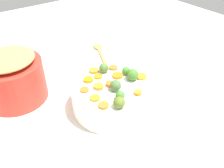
# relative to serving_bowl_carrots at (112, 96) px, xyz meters

# --- Properties ---
(tabletop) EXTENTS (2.40, 2.40, 0.02)m
(tabletop) POSITION_rel_serving_bowl_carrots_xyz_m (0.03, 0.06, -0.05)
(tabletop) COLOR silver
(tabletop) RESTS_ON ground
(serving_bowl_carrots) EXTENTS (0.28, 0.28, 0.09)m
(serving_bowl_carrots) POSITION_rel_serving_bowl_carrots_xyz_m (0.00, 0.00, 0.00)
(serving_bowl_carrots) COLOR white
(serving_bowl_carrots) RESTS_ON tabletop
(metal_pot) EXTENTS (0.22, 0.22, 0.15)m
(metal_pot) POSITION_rel_serving_bowl_carrots_xyz_m (0.25, 0.25, 0.03)
(metal_pot) COLOR red
(metal_pot) RESTS_ON tabletop
(stuffing_mound) EXTENTS (0.18, 0.18, 0.03)m
(stuffing_mound) POSITION_rel_serving_bowl_carrots_xyz_m (0.25, 0.25, 0.12)
(stuffing_mound) COLOR tan
(stuffing_mound) RESTS_ON metal_pot
(carrot_slice_0) EXTENTS (0.04, 0.04, 0.01)m
(carrot_slice_0) POSITION_rel_serving_bowl_carrots_xyz_m (0.07, 0.01, 0.05)
(carrot_slice_0) COLOR orange
(carrot_slice_0) RESTS_ON serving_bowl_carrots
(carrot_slice_1) EXTENTS (0.04, 0.04, 0.01)m
(carrot_slice_1) POSITION_rel_serving_bowl_carrots_xyz_m (-0.02, 0.08, 0.05)
(carrot_slice_1) COLOR orange
(carrot_slice_1) RESTS_ON serving_bowl_carrots
(carrot_slice_2) EXTENTS (0.04, 0.04, 0.01)m
(carrot_slice_2) POSITION_rel_serving_bowl_carrots_xyz_m (-0.08, -0.04, 0.05)
(carrot_slice_2) COLOR orange
(carrot_slice_2) RESTS_ON serving_bowl_carrots
(carrot_slice_3) EXTENTS (0.04, 0.04, 0.01)m
(carrot_slice_3) POSITION_rel_serving_bowl_carrots_xyz_m (-0.02, -0.11, 0.05)
(carrot_slice_3) COLOR orange
(carrot_slice_3) RESTS_ON serving_bowl_carrots
(carrot_slice_4) EXTENTS (0.05, 0.05, 0.01)m
(carrot_slice_4) POSITION_rel_serving_bowl_carrots_xyz_m (0.07, 0.05, 0.05)
(carrot_slice_4) COLOR orange
(carrot_slice_4) RESTS_ON serving_bowl_carrots
(carrot_slice_5) EXTENTS (0.04, 0.04, 0.01)m
(carrot_slice_5) POSITION_rel_serving_bowl_carrots_xyz_m (-0.06, 0.08, 0.05)
(carrot_slice_5) COLOR orange
(carrot_slice_5) RESTS_ON serving_bowl_carrots
(carrot_slice_6) EXTENTS (0.03, 0.03, 0.01)m
(carrot_slice_6) POSITION_rel_serving_bowl_carrots_xyz_m (0.02, 0.04, 0.05)
(carrot_slice_6) COLOR orange
(carrot_slice_6) RESTS_ON serving_bowl_carrots
(carrot_slice_7) EXTENTS (0.04, 0.04, 0.01)m
(carrot_slice_7) POSITION_rel_serving_bowl_carrots_xyz_m (0.04, 0.09, 0.05)
(carrot_slice_7) COLOR orange
(carrot_slice_7) RESTS_ON serving_bowl_carrots
(carrot_slice_8) EXTENTS (0.03, 0.03, 0.01)m
(carrot_slice_8) POSITION_rel_serving_bowl_carrots_xyz_m (0.01, 0.00, 0.05)
(carrot_slice_8) COLOR orange
(carrot_slice_8) RESTS_ON serving_bowl_carrots
(carrot_slice_9) EXTENTS (0.04, 0.04, 0.01)m
(carrot_slice_9) POSITION_rel_serving_bowl_carrots_xyz_m (0.11, 0.00, 0.05)
(carrot_slice_9) COLOR orange
(carrot_slice_9) RESTS_ON serving_bowl_carrots
(carrot_slice_10) EXTENTS (0.04, 0.04, 0.01)m
(carrot_slice_10) POSITION_rel_serving_bowl_carrots_xyz_m (0.03, -0.05, 0.05)
(carrot_slice_10) COLOR orange
(carrot_slice_10) RESTS_ON serving_bowl_carrots
(carrot_slice_11) EXTENTS (0.05, 0.05, 0.01)m
(carrot_slice_11) POSITION_rel_serving_bowl_carrots_xyz_m (0.08, -0.07, 0.05)
(carrot_slice_11) COLOR orange
(carrot_slice_11) RESTS_ON serving_bowl_carrots
(brussels_sprout_0) EXTENTS (0.03, 0.03, 0.03)m
(brussels_sprout_0) POSITION_rel_serving_bowl_carrots_xyz_m (0.03, -0.08, 0.06)
(brussels_sprout_0) COLOR #42882D
(brussels_sprout_0) RESTS_ON serving_bowl_carrots
(brussels_sprout_1) EXTENTS (0.04, 0.04, 0.04)m
(brussels_sprout_1) POSITION_rel_serving_bowl_carrots_xyz_m (0.09, -0.03, 0.06)
(brussels_sprout_1) COLOR #507736
(brussels_sprout_1) RESTS_ON serving_bowl_carrots
(brussels_sprout_2) EXTENTS (0.04, 0.04, 0.04)m
(brussels_sprout_2) POSITION_rel_serving_bowl_carrots_xyz_m (-0.09, 0.04, 0.06)
(brussels_sprout_2) COLOR #5B7127
(brussels_sprout_2) RESTS_ON serving_bowl_carrots
(brussels_sprout_3) EXTENTS (0.04, 0.04, 0.04)m
(brussels_sprout_3) POSITION_rel_serving_bowl_carrots_xyz_m (-0.02, 0.00, 0.06)
(brussels_sprout_3) COLOR #4B6F3C
(brussels_sprout_3) RESTS_ON serving_bowl_carrots
(brussels_sprout_4) EXTENTS (0.04, 0.04, 0.04)m
(brussels_sprout_4) POSITION_rel_serving_bowl_carrots_xyz_m (-0.01, -0.08, 0.06)
(brussels_sprout_4) COLOR #447A29
(brussels_sprout_4) RESTS_ON serving_bowl_carrots
(brussels_sprout_5) EXTENTS (0.03, 0.03, 0.03)m
(brussels_sprout_5) POSITION_rel_serving_bowl_carrots_xyz_m (-0.07, 0.02, 0.06)
(brussels_sprout_5) COLOR #467D2E
(brussels_sprout_5) RESTS_ON serving_bowl_carrots
(wooden_spoon) EXTENTS (0.31, 0.15, 0.01)m
(wooden_spoon) POSITION_rel_serving_bowl_carrots_xyz_m (0.33, -0.18, -0.04)
(wooden_spoon) COLOR #BB8646
(wooden_spoon) RESTS_ON tabletop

